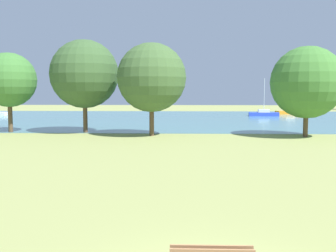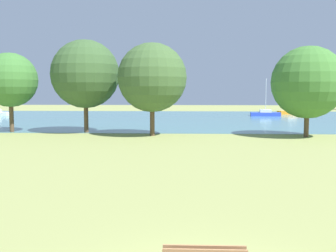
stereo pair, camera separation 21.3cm
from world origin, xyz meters
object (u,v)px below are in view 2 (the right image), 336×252
at_px(sailboat_blue, 265,113).
at_px(tree_west_near, 85,74).
at_px(tree_east_near, 10,80).
at_px(tree_west_far, 152,78).
at_px(tree_east_far, 308,82).
at_px(sailboat_orange, 291,112).

xyz_separation_m(sailboat_blue, tree_west_near, (-23.32, -25.32, 5.45)).
distance_m(tree_east_near, tree_west_far, 14.93).
xyz_separation_m(tree_east_near, tree_east_far, (28.92, -3.03, -0.32)).
distance_m(tree_west_far, tree_east_far, 14.23).
distance_m(sailboat_orange, sailboat_blue, 7.73).
height_order(tree_east_near, tree_west_near, tree_west_near).
bearing_deg(tree_east_far, tree_east_near, 174.03).
distance_m(tree_east_near, tree_west_near, 7.78).
bearing_deg(sailboat_blue, tree_west_near, -132.65).
distance_m(sailboat_orange, tree_east_far, 34.75).
xyz_separation_m(sailboat_orange, tree_west_far, (-21.99, -33.15, 5.01)).
bearing_deg(tree_east_far, sailboat_orange, 76.96).
height_order(sailboat_blue, tree_west_far, tree_west_far).
bearing_deg(tree_west_near, tree_east_near, 179.37).
distance_m(sailboat_blue, tree_west_near, 34.85).
bearing_deg(tree_east_far, sailboat_blue, 85.64).
xyz_separation_m(tree_west_near, tree_west_far, (6.94, -2.53, -0.43)).
bearing_deg(sailboat_orange, sailboat_blue, -136.62).
xyz_separation_m(sailboat_blue, tree_east_far, (-2.16, -28.26, 4.55)).
bearing_deg(sailboat_orange, tree_west_near, -133.37).
height_order(sailboat_blue, tree_east_far, tree_east_far).
xyz_separation_m(tree_east_near, tree_west_near, (7.76, -0.09, 0.58)).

